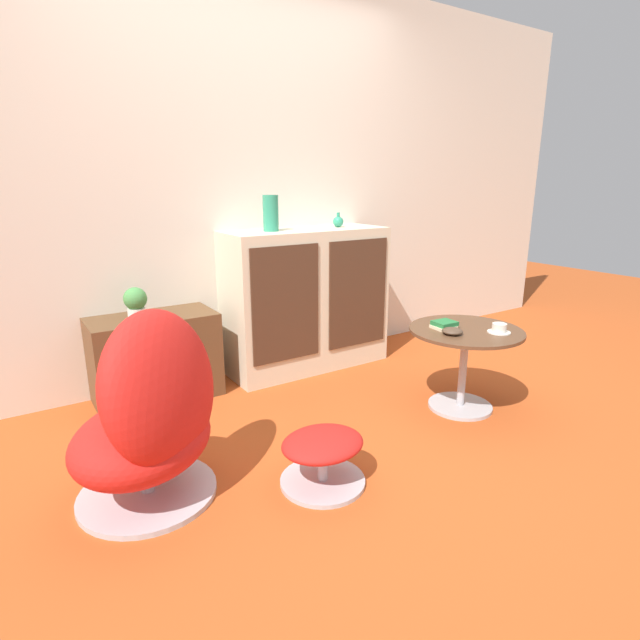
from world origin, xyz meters
TOP-DOWN VIEW (x-y plane):
  - ground_plane at (0.00, 0.00)m, footprint 12.00×12.00m
  - wall_back at (0.00, 1.40)m, footprint 6.40×0.06m
  - sideboard at (0.38, 1.16)m, footprint 1.15×0.43m
  - tv_console at (-0.68, 1.18)m, footprint 0.73×0.38m
  - egg_chair at (-0.97, 0.16)m, footprint 0.84×0.84m
  - ottoman at (-0.34, -0.13)m, footprint 0.38×0.38m
  - coffee_table at (0.76, 0.06)m, footprint 0.64×0.64m
  - vase_leftmost at (0.12, 1.16)m, footprint 0.10×0.10m
  - vase_inner_left at (0.65, 1.16)m, footprint 0.07×0.07m
  - potted_plant at (-0.76, 1.18)m, footprint 0.13×0.13m
  - teacup at (0.86, -0.08)m, footprint 0.13×0.13m
  - book_stack at (0.67, 0.15)m, footprint 0.14×0.12m
  - bowl at (0.62, 0.04)m, footprint 0.11×0.11m

SIDE VIEW (x-z plane):
  - ground_plane at x=0.00m, z-range 0.00..0.00m
  - ottoman at x=-0.34m, z-range 0.03..0.27m
  - tv_console at x=-0.68m, z-range 0.00..0.52m
  - coffee_table at x=0.76m, z-range 0.10..0.58m
  - egg_chair at x=-0.97m, z-range -0.04..0.80m
  - sideboard at x=0.38m, z-range 0.00..0.98m
  - bowl at x=0.62m, z-range 0.48..0.52m
  - book_stack at x=0.67m, z-range 0.48..0.52m
  - teacup at x=0.86m, z-range 0.48..0.53m
  - potted_plant at x=-0.76m, z-range 0.53..0.71m
  - vase_inner_left at x=0.65m, z-range 0.96..1.07m
  - vase_leftmost at x=0.12m, z-range 0.98..1.20m
  - wall_back at x=0.00m, z-range 0.00..2.60m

